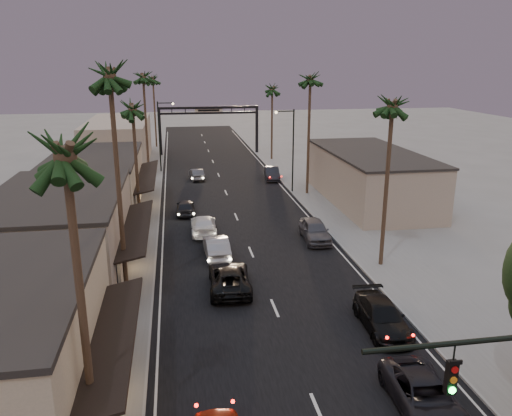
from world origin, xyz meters
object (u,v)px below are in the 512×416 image
object	(u,v)px
curbside_near	(424,396)
curbside_black	(382,316)
streetlight_left	(161,131)
palm_ld	(143,74)
streetlight_right	(291,144)
palm_ra	(393,100)
palm_la	(64,142)
oncoming_silver	(217,247)
arch	(209,118)
palm_far	(153,77)
palm_lc	(132,104)
palm_rb	(310,76)
palm_rc	(272,86)
oncoming_pickup	(229,278)
palm_lb	(109,69)

from	to	relation	value
curbside_near	curbside_black	distance (m)	6.56
streetlight_left	palm_ld	bearing A→B (deg)	-119.25
streetlight_right	palm_ra	bearing A→B (deg)	-85.43
streetlight_right	palm_la	xyz separation A→B (m)	(-15.52, -36.00, 6.11)
palm_la	curbside_black	xyz separation A→B (m)	(13.78, 6.79, -10.70)
streetlight_left	curbside_near	xyz separation A→B (m)	(11.16, -48.71, -4.62)
oncoming_silver	curbside_near	bearing A→B (deg)	108.97
arch	palm_far	bearing A→B (deg)	136.05
palm_lc	palm_ra	size ratio (longest dim) A/B	0.92
oncoming_silver	streetlight_right	bearing A→B (deg)	-120.36
palm_la	oncoming_silver	distance (m)	22.14
palm_la	palm_ra	size ratio (longest dim) A/B	1.00
palm_la	palm_rb	xyz separation A→B (m)	(17.20, 35.00, 0.97)
streetlight_left	palm_far	xyz separation A→B (m)	(-1.38, 20.00, 6.11)
streetlight_right	curbside_black	xyz separation A→B (m)	(-1.74, -29.21, -4.59)
palm_la	palm_ld	world-z (taller)	palm_ld
palm_ra	palm_rc	xyz separation A→B (m)	(0.00, 40.00, -0.97)
streetlight_right	oncoming_silver	distance (m)	20.49
streetlight_right	curbside_black	world-z (taller)	streetlight_right
streetlight_right	palm_ld	bearing A→B (deg)	147.21
streetlight_left	palm_rc	distance (m)	17.42
palm_rc	curbside_black	size ratio (longest dim) A/B	2.39
palm_ld	palm_rc	xyz separation A→B (m)	(17.20, 9.00, -1.95)
streetlight_right	palm_far	world-z (taller)	palm_far
palm_lc	oncoming_pickup	world-z (taller)	palm_lc
streetlight_right	palm_rc	bearing A→B (deg)	84.95
palm_rc	oncoming_pickup	size ratio (longest dim) A/B	2.25
curbside_near	palm_ra	bearing A→B (deg)	76.56
arch	streetlight_left	xyz separation A→B (m)	(-6.92, -12.00, -0.20)
oncoming_silver	curbside_black	bearing A→B (deg)	122.02
streetlight_left	palm_la	xyz separation A→B (m)	(-1.68, -49.00, 6.11)
arch	palm_la	distance (m)	61.88
palm_ra	palm_rc	bearing A→B (deg)	90.00
palm_rc	streetlight_left	bearing A→B (deg)	-158.86
palm_rc	oncoming_pickup	bearing A→B (deg)	-104.54
palm_lc	palm_ld	xyz separation A→B (m)	(0.00, 19.00, 1.95)
palm_lc	curbside_black	bearing A→B (deg)	-55.72
streetlight_left	oncoming_silver	xyz separation A→B (m)	(4.28, -30.54, -4.55)
palm_far	oncoming_pickup	distance (m)	57.37
palm_far	curbside_near	size ratio (longest dim) A/B	2.58
arch	palm_lb	size ratio (longest dim) A/B	1.00
streetlight_left	curbside_near	size ratio (longest dim) A/B	1.76
palm_lc	palm_ld	size ratio (longest dim) A/B	0.86
palm_lc	palm_ld	bearing A→B (deg)	90.00
streetlight_left	palm_rb	distance (m)	22.07
palm_rc	arch	bearing A→B (deg)	145.11
oncoming_silver	palm_lb	bearing A→B (deg)	40.68
streetlight_left	palm_ra	distance (m)	37.87
palm_lb	palm_lc	xyz separation A→B (m)	(0.00, 14.00, -2.92)
arch	streetlight_left	bearing A→B (deg)	-119.97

